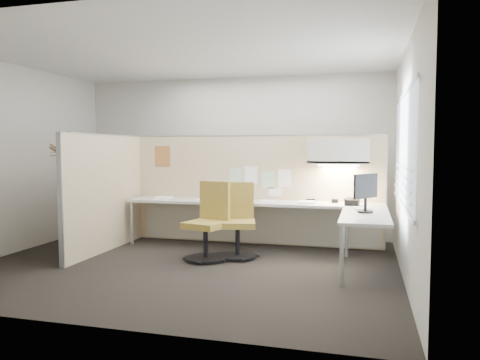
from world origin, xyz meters
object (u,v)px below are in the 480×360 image
(chair_right, at_px, (238,223))
(monitor, at_px, (366,190))
(desk, at_px, (272,211))
(phone, at_px, (352,202))
(chair_left, at_px, (209,224))

(chair_right, height_order, monitor, monitor)
(desk, distance_m, monitor, 1.60)
(phone, bearing_deg, chair_right, -154.68)
(desk, bearing_deg, chair_left, -134.38)
(monitor, xyz_separation_m, phone, (-0.19, 0.74, -0.24))
(monitor, bearing_deg, phone, 49.81)
(phone, bearing_deg, chair_left, -151.10)
(desk, xyz_separation_m, chair_right, (-0.39, -0.51, -0.11))
(desk, xyz_separation_m, monitor, (1.37, -0.72, 0.42))
(chair_right, xyz_separation_m, phone, (1.57, 0.53, 0.29))
(desk, bearing_deg, monitor, -27.58)
(monitor, bearing_deg, chair_right, 118.67)
(chair_left, distance_m, phone, 2.10)
(chair_left, bearing_deg, monitor, 16.39)
(chair_left, relative_size, chair_right, 1.02)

